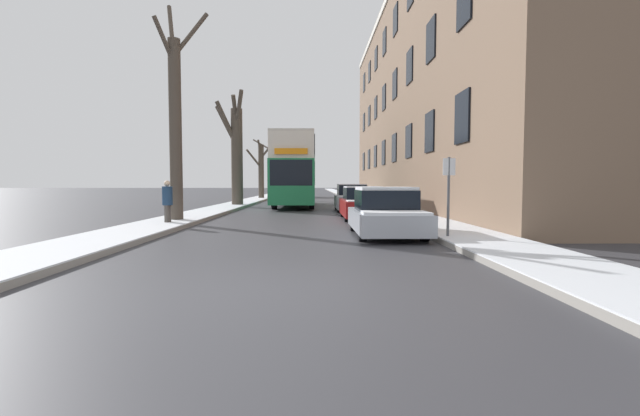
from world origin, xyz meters
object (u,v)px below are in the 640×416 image
parked_car_0 (386,213)px  bare_tree_left_3 (272,166)px  street_sign_post (448,193)px  bare_tree_left_0 (175,120)px  pedestrian_left_sidewalk (167,201)px  parked_car_1 (362,204)px  oncoming_van (301,187)px  double_decker_bus (295,168)px  bare_tree_left_1 (236,152)px  parked_car_2 (352,199)px  bare_tree_left_2 (261,169)px

parked_car_0 → bare_tree_left_3: bearing=100.0°
parked_car_0 → street_sign_post: (1.38, -1.45, 0.63)m
bare_tree_left_0 → pedestrian_left_sidewalk: bearing=-87.7°
parked_car_1 → oncoming_van: (-3.50, 30.54, 0.53)m
parked_car_0 → pedestrian_left_sidewalk: (-7.30, 2.77, 0.25)m
street_sign_post → oncoming_van: bearing=97.3°
bare_tree_left_0 → double_decker_bus: 13.06m
bare_tree_left_3 → street_sign_post: bearing=-78.6°
bare_tree_left_0 → bare_tree_left_1: bearing=89.5°
oncoming_van → bare_tree_left_0: bearing=-96.8°
oncoming_van → street_sign_post: 38.24m
oncoming_van → pedestrian_left_sidewalk: (-3.80, -33.70, -0.29)m
oncoming_van → pedestrian_left_sidewalk: size_ratio=3.08×
parked_car_2 → bare_tree_left_3: bearing=103.6°
parked_car_2 → bare_tree_left_0: bearing=-135.4°
parked_car_2 → pedestrian_left_sidewalk: 11.17m
bare_tree_left_3 → oncoming_van: bare_tree_left_3 is taller
bare_tree_left_2 → parked_car_1: bare_tree_left_2 is taller
bare_tree_left_1 → street_sign_post: size_ratio=3.40×
pedestrian_left_sidewalk → street_sign_post: bearing=-112.2°
bare_tree_left_0 → street_sign_post: bearing=-31.9°
parked_car_1 → street_sign_post: size_ratio=1.95×
bare_tree_left_0 → bare_tree_left_3: size_ratio=1.20×
bare_tree_left_3 → street_sign_post: (8.74, -43.19, -2.53)m
oncoming_van → bare_tree_left_3: bearing=126.2°
bare_tree_left_1 → parked_car_2: bearing=-33.3°
bare_tree_left_1 → parked_car_2: size_ratio=1.86×
parked_car_1 → street_sign_post: 7.54m
bare_tree_left_0 → bare_tree_left_1: bare_tree_left_0 is taller
double_decker_bus → parked_car_2: 6.38m
double_decker_bus → parked_car_2: bearing=-56.9°
bare_tree_left_2 → double_decker_bus: size_ratio=0.54×
parked_car_1 → oncoming_van: bearing=96.5°
double_decker_bus → pedestrian_left_sidewalk: bearing=-106.3°
pedestrian_left_sidewalk → parked_car_2: bearing=-37.0°
bare_tree_left_0 → bare_tree_left_1: 12.00m
bare_tree_left_1 → parked_car_0: bare_tree_left_1 is taller
bare_tree_left_0 → bare_tree_left_3: bearing=90.0°
oncoming_van → bare_tree_left_1: bearing=-100.3°
bare_tree_left_2 → bare_tree_left_3: 12.27m
parked_car_0 → parked_car_2: size_ratio=1.03×
bare_tree_left_1 → bare_tree_left_2: bare_tree_left_1 is taller
bare_tree_left_1 → double_decker_bus: size_ratio=0.68×
bare_tree_left_2 → bare_tree_left_3: size_ratio=0.83×
bare_tree_left_2 → parked_car_2: bare_tree_left_2 is taller
parked_car_1 → pedestrian_left_sidewalk: (-7.30, -3.16, 0.24)m
parked_car_2 → oncoming_van: size_ratio=0.80×
bare_tree_left_3 → pedestrian_left_sidewalk: (0.06, -38.96, -2.91)m
double_decker_bus → street_sign_post: double_decker_bus is taller
parked_car_2 → pedestrian_left_sidewalk: pedestrian_left_sidewalk is taller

